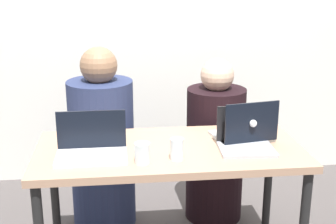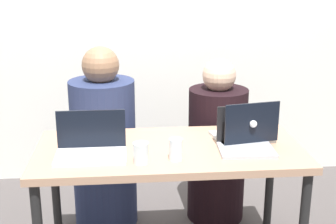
# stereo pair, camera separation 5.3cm
# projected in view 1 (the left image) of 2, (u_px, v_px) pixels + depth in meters

# --- Properties ---
(back_wall) EXTENTS (4.50, 0.10, 2.55)m
(back_wall) POSITION_uv_depth(u_px,v_px,m) (149.00, 23.00, 3.68)
(back_wall) COLOR white
(back_wall) RESTS_ON ground
(desk) EXTENTS (1.44, 0.68, 0.75)m
(desk) POSITION_uv_depth(u_px,v_px,m) (169.00, 161.00, 2.54)
(desk) COLOR tan
(desk) RESTS_ON ground
(person_on_left) EXTENTS (0.45, 0.45, 1.22)m
(person_on_left) POSITION_uv_depth(u_px,v_px,m) (102.00, 148.00, 3.09)
(person_on_left) COLOR navy
(person_on_left) RESTS_ON ground
(person_on_right) EXTENTS (0.45, 0.45, 1.13)m
(person_on_right) POSITION_uv_depth(u_px,v_px,m) (215.00, 149.00, 3.19)
(person_on_right) COLOR black
(person_on_right) RESTS_ON ground
(laptop_back_right) EXTENTS (0.35, 0.31, 0.24)m
(laptop_back_right) POSITION_uv_depth(u_px,v_px,m) (245.00, 131.00, 2.62)
(laptop_back_right) COLOR silver
(laptop_back_right) RESTS_ON desk
(laptop_front_right) EXTENTS (0.30, 0.26, 0.22)m
(laptop_front_right) POSITION_uv_depth(u_px,v_px,m) (245.00, 140.00, 2.50)
(laptop_front_right) COLOR #AEB1BC
(laptop_front_right) RESTS_ON desk
(laptop_front_left) EXTENTS (0.36, 0.26, 0.22)m
(laptop_front_left) POSITION_uv_depth(u_px,v_px,m) (91.00, 147.00, 2.40)
(laptop_front_left) COLOR silver
(laptop_front_left) RESTS_ON desk
(water_glass_center) EXTENTS (0.07, 0.07, 0.11)m
(water_glass_center) POSITION_uv_depth(u_px,v_px,m) (177.00, 151.00, 2.35)
(water_glass_center) COLOR silver
(water_glass_center) RESTS_ON desk
(water_glass_left) EXTENTS (0.08, 0.08, 0.11)m
(water_glass_left) POSITION_uv_depth(u_px,v_px,m) (142.00, 155.00, 2.30)
(water_glass_left) COLOR silver
(water_glass_left) RESTS_ON desk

